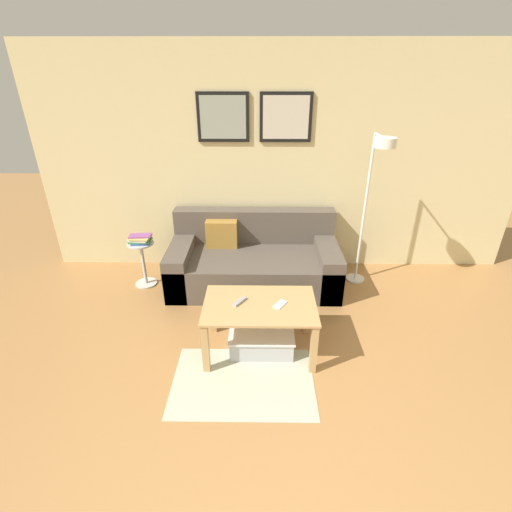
% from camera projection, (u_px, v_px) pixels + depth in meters
% --- Properties ---
extents(wall_back, '(5.60, 0.09, 2.55)m').
position_uv_depth(wall_back, '(280.00, 164.00, 4.26)').
color(wall_back, beige).
rests_on(wall_back, ground_plane).
extents(area_rug, '(1.14, 0.77, 0.01)m').
position_uv_depth(area_rug, '(243.00, 381.00, 3.00)').
color(area_rug, '#B2B79E').
rests_on(area_rug, ground_plane).
extents(couch, '(1.89, 0.93, 0.79)m').
position_uv_depth(couch, '(254.00, 261.00, 4.30)').
color(couch, brown).
rests_on(couch, ground_plane).
extents(coffee_table, '(0.96, 0.60, 0.49)m').
position_uv_depth(coffee_table, '(260.00, 313.00, 3.17)').
color(coffee_table, tan).
rests_on(coffee_table, ground_plane).
extents(storage_bin, '(0.57, 0.45, 0.20)m').
position_uv_depth(storage_bin, '(261.00, 337.00, 3.34)').
color(storage_bin, '#B2B2B7').
rests_on(storage_bin, ground_plane).
extents(floor_lamp, '(0.22, 0.54, 1.70)m').
position_uv_depth(floor_lamp, '(375.00, 183.00, 3.71)').
color(floor_lamp, white).
rests_on(floor_lamp, ground_plane).
extents(side_table, '(0.29, 0.29, 0.53)m').
position_uv_depth(side_table, '(143.00, 260.00, 4.22)').
color(side_table, silver).
rests_on(side_table, ground_plane).
extents(book_stack, '(0.25, 0.21, 0.10)m').
position_uv_depth(book_stack, '(140.00, 239.00, 4.09)').
color(book_stack, '#335199').
rests_on(book_stack, side_table).
extents(remote_control, '(0.12, 0.15, 0.02)m').
position_uv_depth(remote_control, '(240.00, 302.00, 3.14)').
color(remote_control, '#99999E').
rests_on(remote_control, coffee_table).
extents(cell_phone, '(0.13, 0.15, 0.01)m').
position_uv_depth(cell_phone, '(280.00, 304.00, 3.12)').
color(cell_phone, silver).
rests_on(cell_phone, coffee_table).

